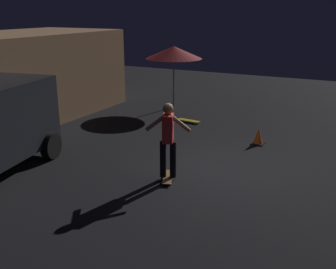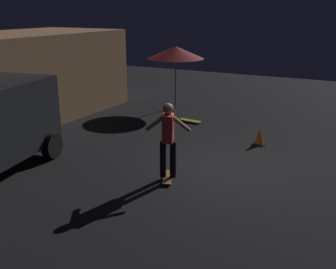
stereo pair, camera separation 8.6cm
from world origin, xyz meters
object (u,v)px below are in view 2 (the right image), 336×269
object	(u,v)px
patio_umbrella	(176,52)
skateboard_spare	(190,121)
skateboard_ridden	(168,177)
skater	(168,135)
traffic_cone	(259,137)

from	to	relation	value
patio_umbrella	skateboard_spare	distance (m)	2.97
skateboard_ridden	skateboard_spare	bearing A→B (deg)	18.76
skateboard_spare	skater	world-z (taller)	skater
patio_umbrella	skateboard_ridden	xyz separation A→B (m)	(-6.17, -2.92, -2.02)
traffic_cone	patio_umbrella	bearing A→B (deg)	54.91
traffic_cone	skateboard_spare	bearing A→B (deg)	66.18
patio_umbrella	skater	bearing A→B (deg)	-154.65
skateboard_spare	skater	xyz separation A→B (m)	(-4.50, -1.53, 0.98)
skater	traffic_cone	bearing A→B (deg)	-18.68
skater	traffic_cone	size ratio (longest dim) A/B	3.63
skateboard_ridden	traffic_cone	world-z (taller)	traffic_cone
traffic_cone	skater	bearing A→B (deg)	161.32
patio_umbrella	skateboard_spare	bearing A→B (deg)	-140.16
skateboard_ridden	traffic_cone	size ratio (longest dim) A/B	1.74
skateboard_ridden	skater	distance (m)	0.98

